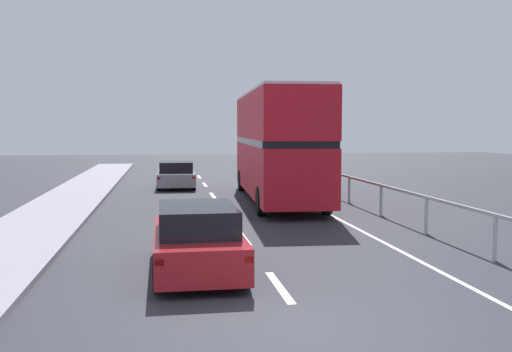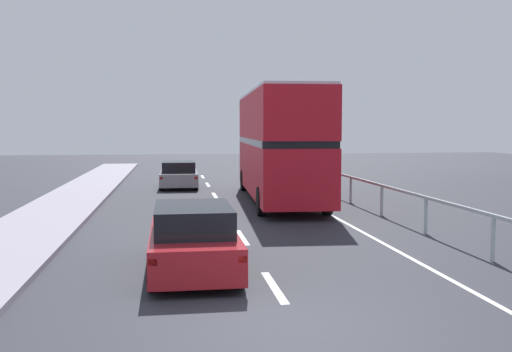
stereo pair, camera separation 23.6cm
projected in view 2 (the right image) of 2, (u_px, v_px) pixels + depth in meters
ground_plane at (302, 333)px, 8.69m from camera, size 75.43×120.00×0.10m
lane_paint_markings at (313, 229)px, 17.32m from camera, size 3.68×46.00×0.01m
bridge_side_railing at (402, 196)px, 18.24m from camera, size 0.10×42.00×1.08m
double_decker_bus_red at (279, 143)px, 23.88m from camera, size 3.03×11.24×4.46m
hatchback_car_near at (193, 239)px, 12.19m from camera, size 1.81×4.34×1.41m
sedan_car_ahead at (179, 175)px, 29.45m from camera, size 1.92×4.05×1.33m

